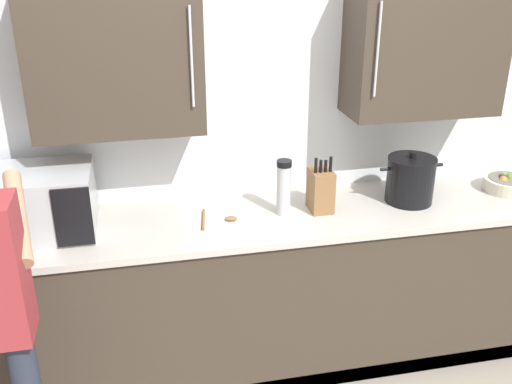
{
  "coord_description": "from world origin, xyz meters",
  "views": [
    {
      "loc": [
        -0.69,
        -1.91,
        2.2
      ],
      "look_at": [
        -0.15,
        0.65,
        1.06
      ],
      "focal_mm": 41.0,
      "sensor_mm": 36.0,
      "label": 1
    }
  ],
  "objects_px": {
    "knife_block": "(321,190)",
    "microwave_oven": "(22,205)",
    "stock_pot": "(410,180)",
    "wooden_spoon": "(218,219)",
    "thermos_flask": "(283,187)",
    "fruit_bowl": "(508,183)"
  },
  "relations": [
    {
      "from": "knife_block",
      "to": "microwave_oven",
      "type": "bearing_deg",
      "value": 178.62
    },
    {
      "from": "fruit_bowl",
      "to": "wooden_spoon",
      "type": "distance_m",
      "value": 1.63
    },
    {
      "from": "stock_pot",
      "to": "wooden_spoon",
      "type": "distance_m",
      "value": 1.04
    },
    {
      "from": "fruit_bowl",
      "to": "wooden_spoon",
      "type": "height_order",
      "value": "fruit_bowl"
    },
    {
      "from": "stock_pot",
      "to": "thermos_flask",
      "type": "distance_m",
      "value": 0.7
    },
    {
      "from": "microwave_oven",
      "to": "knife_block",
      "type": "bearing_deg",
      "value": -1.38
    },
    {
      "from": "microwave_oven",
      "to": "stock_pot",
      "type": "height_order",
      "value": "microwave_oven"
    },
    {
      "from": "stock_pot",
      "to": "thermos_flask",
      "type": "height_order",
      "value": "thermos_flask"
    },
    {
      "from": "knife_block",
      "to": "fruit_bowl",
      "type": "bearing_deg",
      "value": 1.34
    },
    {
      "from": "microwave_oven",
      "to": "fruit_bowl",
      "type": "distance_m",
      "value": 2.55
    },
    {
      "from": "microwave_oven",
      "to": "fruit_bowl",
      "type": "height_order",
      "value": "microwave_oven"
    },
    {
      "from": "stock_pot",
      "to": "knife_block",
      "type": "height_order",
      "value": "knife_block"
    },
    {
      "from": "thermos_flask",
      "to": "stock_pot",
      "type": "bearing_deg",
      "value": 0.9
    },
    {
      "from": "stock_pot",
      "to": "knife_block",
      "type": "xyz_separation_m",
      "value": [
        -0.49,
        -0.0,
        -0.01
      ]
    },
    {
      "from": "microwave_oven",
      "to": "stock_pot",
      "type": "bearing_deg",
      "value": -0.89
    },
    {
      "from": "knife_block",
      "to": "wooden_spoon",
      "type": "height_order",
      "value": "knife_block"
    },
    {
      "from": "microwave_oven",
      "to": "knife_block",
      "type": "relative_size",
      "value": 2.78
    },
    {
      "from": "microwave_oven",
      "to": "thermos_flask",
      "type": "height_order",
      "value": "microwave_oven"
    },
    {
      "from": "knife_block",
      "to": "thermos_flask",
      "type": "xyz_separation_m",
      "value": [
        -0.2,
        -0.01,
        0.03
      ]
    },
    {
      "from": "wooden_spoon",
      "to": "thermos_flask",
      "type": "xyz_separation_m",
      "value": [
        0.33,
        0.01,
        0.14
      ]
    },
    {
      "from": "microwave_oven",
      "to": "fruit_bowl",
      "type": "bearing_deg",
      "value": -0.21
    },
    {
      "from": "wooden_spoon",
      "to": "stock_pot",
      "type": "bearing_deg",
      "value": 1.16
    }
  ]
}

